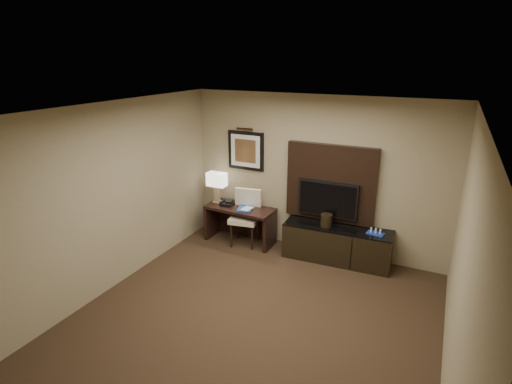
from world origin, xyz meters
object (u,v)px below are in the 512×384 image
Objects in this scene: desk at (240,224)px; desk_phone at (227,202)px; tv at (328,199)px; ice_bucket at (326,220)px; credenza at (337,244)px; minibar_tray at (376,231)px; desk_chair at (245,218)px; table_lamp at (217,187)px.

desk_phone is (-0.26, -0.01, 0.39)m from desk.
tv is 0.36m from ice_bucket.
desk_phone is (-2.06, -0.06, 0.43)m from credenza.
minibar_tray is at bearing 3.01° from ice_bucket.
desk_phone is 1.87m from ice_bucket.
desk_phone is 2.66m from minibar_tray.
ice_bucket reaches higher than desk.
minibar_tray is (2.27, 0.12, 0.15)m from desk_chair.
desk_chair is at bearing -169.91° from tv.
desk_chair is 3.87× the size of minibar_tray.
ice_bucket is (1.87, 0.02, -0.02)m from desk_phone.
ice_bucket is (1.48, 0.08, 0.20)m from desk_chair.
desk is at bearing -179.62° from ice_bucket.
credenza is 6.70× the size of minibar_tray.
desk_phone is at bearing 178.86° from credenza.
desk_chair is at bearing -24.10° from desk.
desk is at bearing -2.17° from desk_phone.
table_lamp is at bearing 159.91° from desk_chair.
desk_chair is 4.82× the size of ice_bucket.
table_lamp is (-2.30, 0.00, 0.67)m from credenza.
desk is 0.82m from table_lamp.
tv is (-0.23, 0.14, 0.72)m from credenza.
desk_phone reaches higher than credenza.
desk_phone is at bearing 162.75° from desk_chair.
desk is at bearing -178.75° from minibar_tray.
ice_bucket is 0.80× the size of minibar_tray.
desk_chair is 0.80m from table_lamp.
tv is (1.56, 0.19, 0.68)m from desk.
table_lamp is (-2.07, -0.14, -0.04)m from tv.
desk_chair is 1.49m from ice_bucket.
desk_chair is at bearing -10.43° from table_lamp.
minibar_tray is (2.66, 0.06, -0.08)m from desk_phone.
table_lamp is 2.28× the size of minibar_tray.
ice_bucket is (2.11, -0.04, -0.26)m from table_lamp.
desk reaches higher than credenza.
ice_bucket is at bearing -1.13° from table_lamp.
ice_bucket reaches higher than minibar_tray.
credenza is 2.95× the size of table_lamp.
desk is at bearing 178.71° from credenza.
credenza is 0.45m from ice_bucket.
minibar_tray is at bearing 3.72° from desk.
desk_chair is (-1.43, -0.25, -0.51)m from tv.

